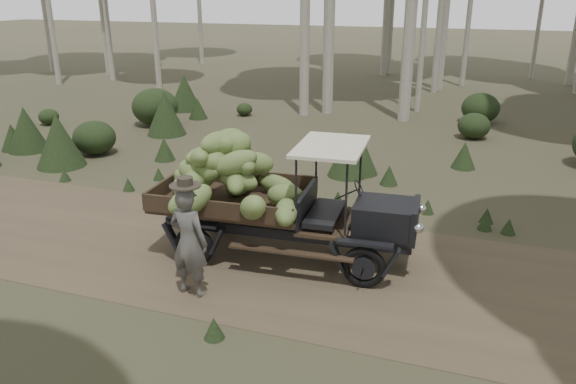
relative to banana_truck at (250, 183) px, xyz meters
name	(u,v)px	position (x,y,z in m)	size (l,w,h in m)	color
ground	(193,247)	(-1.06, -0.11, -1.26)	(120.00, 120.00, 0.00)	#473D2B
dirt_track	(193,247)	(-1.06, -0.11, -1.26)	(70.00, 4.00, 0.01)	brown
banana_truck	(250,183)	(0.00, 0.00, 0.00)	(4.55, 2.20, 2.19)	black
farmer	(189,240)	(-0.32, -1.49, -0.41)	(0.65, 0.49, 1.80)	#514D4A
undergrowth	(220,187)	(-1.26, 1.43, -0.69)	(20.02, 22.77, 1.38)	#233319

